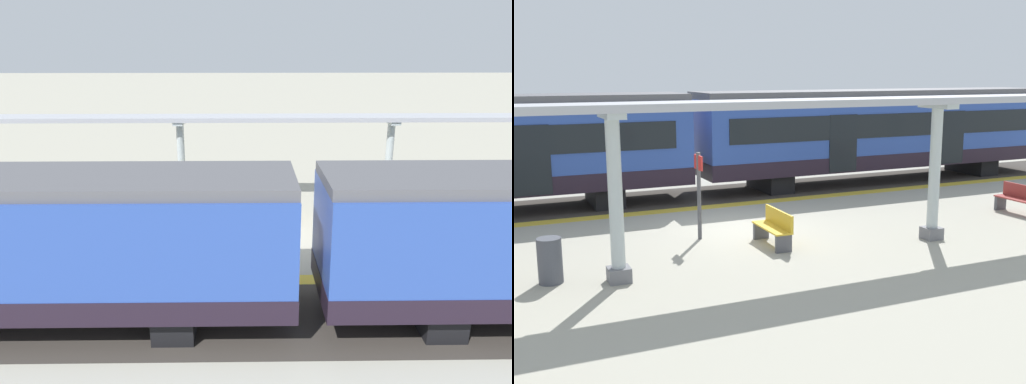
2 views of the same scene
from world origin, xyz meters
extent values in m
plane|color=#A5A18F|center=(0.00, 0.00, 0.00)|extent=(176.00, 176.00, 0.00)
cube|color=gold|center=(-3.05, 0.00, 0.00)|extent=(0.54, 30.98, 0.01)
cube|color=#38332D|center=(-4.92, 0.00, 0.00)|extent=(3.20, 42.98, 0.01)
cube|color=black|center=(-3.60, -4.93, 1.69)|extent=(0.04, 1.10, 2.00)
cube|color=black|center=(-4.92, -2.71, 0.32)|extent=(2.21, 0.90, 0.64)
cube|color=black|center=(-3.60, 5.33, 1.69)|extent=(0.04, 1.10, 2.00)
cube|color=black|center=(-4.92, 3.11, 0.32)|extent=(2.21, 0.90, 0.64)
cube|color=slate|center=(2.87, -3.82, 0.15)|extent=(0.44, 0.44, 0.30)
cylinder|color=#B0BCBC|center=(2.87, -3.82, 1.79)|extent=(0.28, 0.28, 2.98)
cube|color=#B0BCBC|center=(2.87, -3.82, 3.34)|extent=(1.10, 0.36, 0.12)
cube|color=slate|center=(2.87, 4.02, 0.15)|extent=(0.44, 0.44, 0.30)
cylinder|color=#B0BCBC|center=(2.87, 4.02, 1.79)|extent=(0.28, 0.28, 2.98)
cube|color=#B0BCBC|center=(2.87, 4.02, 3.34)|extent=(1.10, 0.36, 0.12)
cube|color=#A8AAB2|center=(2.87, 0.20, 3.48)|extent=(1.20, 24.98, 0.16)
cube|color=gold|center=(1.72, 0.10, 0.44)|extent=(1.51, 0.46, 0.04)
cube|color=gold|center=(1.72, 0.29, 0.66)|extent=(1.50, 0.08, 0.40)
cube|color=#4C4C51|center=(2.39, 0.09, 0.21)|extent=(0.11, 0.40, 0.42)
cube|color=#4C4C51|center=(1.05, 0.11, 0.21)|extent=(0.11, 0.40, 0.42)
cube|color=#993737|center=(1.86, -7.85, 0.44)|extent=(1.52, 0.51, 0.04)
cube|color=#993737|center=(1.87, -7.66, 0.66)|extent=(1.50, 0.13, 0.40)
cube|color=#4C4C51|center=(2.53, -7.89, 0.21)|extent=(0.12, 0.40, 0.42)
cube|color=#4C4C51|center=(1.19, -7.82, 0.21)|extent=(0.12, 0.40, 0.42)
cube|color=#98332F|center=(1.69, 8.16, 0.44)|extent=(1.50, 0.46, 0.04)
cube|color=#98332F|center=(1.69, 8.35, 0.66)|extent=(1.50, 0.08, 0.40)
cube|color=#4C4C51|center=(2.36, 8.16, 0.21)|extent=(0.10, 0.40, 0.42)
cube|color=#4C4C51|center=(1.02, 8.15, 0.21)|extent=(0.10, 0.40, 0.42)
cylinder|color=#454851|center=(2.37, -5.07, 0.46)|extent=(0.48, 0.48, 0.93)
cylinder|color=#4C4C51|center=(0.43, -1.30, 1.10)|extent=(0.10, 0.10, 2.20)
cube|color=red|center=(0.43, -1.30, 1.95)|extent=(0.56, 0.04, 0.36)
camera|label=1|loc=(-14.67, 1.49, 6.15)|focal=33.58mm
camera|label=2|loc=(15.00, -6.07, 4.16)|focal=43.72mm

